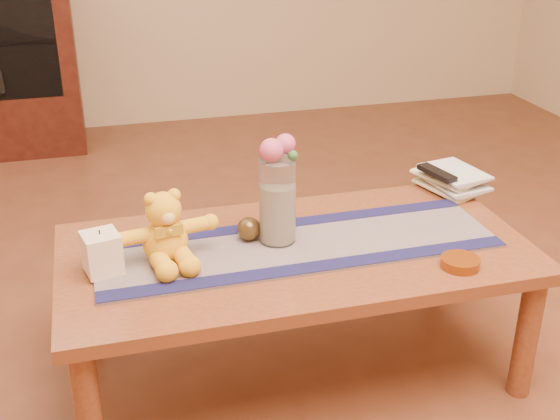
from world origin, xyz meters
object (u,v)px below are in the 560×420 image
object	(u,v)px
teddy_bear	(164,227)
book_bottom	(433,192)
bronze_ball	(249,229)
glass_vase	(277,201)
amber_dish	(460,263)
pillar_candle	(102,253)
tv_remote	(437,173)

from	to	relation	value
teddy_bear	book_bottom	distance (m)	0.99
teddy_bear	bronze_ball	world-z (taller)	teddy_bear
teddy_bear	glass_vase	bearing A→B (deg)	-5.24
teddy_bear	amber_dish	world-z (taller)	teddy_bear
teddy_bear	amber_dish	distance (m)	0.85
pillar_candle	book_bottom	size ratio (longest dim) A/B	0.52
book_bottom	amber_dish	world-z (taller)	amber_dish
teddy_bear	book_bottom	world-z (taller)	teddy_bear
pillar_candle	tv_remote	distance (m)	1.17
bronze_ball	tv_remote	world-z (taller)	tv_remote
bronze_ball	amber_dish	distance (m)	0.63
tv_remote	pillar_candle	bearing A→B (deg)	178.70
teddy_bear	book_bottom	xyz separation A→B (m)	(0.96, 0.23, -0.10)
glass_vase	bronze_ball	xyz separation A→B (m)	(-0.08, 0.03, -0.09)
pillar_candle	bronze_ball	distance (m)	0.44
glass_vase	book_bottom	bearing A→B (deg)	18.45
tv_remote	amber_dish	world-z (taller)	tv_remote
book_bottom	glass_vase	bearing A→B (deg)	-178.19
amber_dish	teddy_bear	bearing A→B (deg)	162.33
tv_remote	glass_vase	bearing A→B (deg)	-176.06
teddy_bear	bronze_ball	size ratio (longest dim) A/B	4.12
amber_dish	book_bottom	bearing A→B (deg)	72.07
teddy_bear	tv_remote	distance (m)	0.99
teddy_bear	pillar_candle	bearing A→B (deg)	178.05
tv_remote	amber_dish	xyz separation A→B (m)	(-0.16, -0.48, -0.07)
teddy_bear	amber_dish	xyz separation A→B (m)	(0.80, -0.26, -0.09)
teddy_bear	pillar_candle	xyz separation A→B (m)	(-0.18, -0.02, -0.04)
glass_vase	tv_remote	distance (m)	0.66
teddy_bear	glass_vase	size ratio (longest dim) A/B	1.15
teddy_bear	pillar_candle	distance (m)	0.18
glass_vase	amber_dish	xyz separation A→B (m)	(0.46, -0.28, -0.12)
book_bottom	bronze_ball	bearing A→B (deg)	177.75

